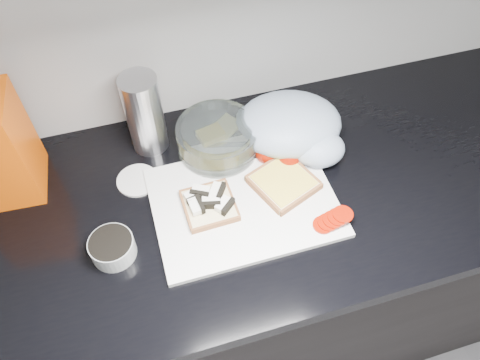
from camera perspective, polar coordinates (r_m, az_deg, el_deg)
The scene contains 13 objects.
base_cabinet at distance 1.46m, azimuth -3.73°, elevation -13.18°, with size 3.50×0.60×0.86m, color black.
countertop at distance 1.07m, azimuth -4.98°, elevation -3.29°, with size 3.50×0.64×0.04m, color black.
cutting_board at distance 1.04m, azimuth 0.47°, elevation -2.73°, with size 0.40×0.30×0.01m, color white.
bread_left at distance 1.02m, azimuth -3.83°, elevation -2.91°, with size 0.12×0.12×0.04m.
bread_right at distance 1.06m, azimuth 5.32°, elevation -0.28°, with size 0.17×0.17×0.02m.
tomato_slices at distance 1.02m, azimuth 11.26°, elevation -4.76°, with size 0.10×0.06×0.02m.
knife at distance 1.11m, azimuth 2.33°, elevation 2.96°, with size 0.19×0.06×0.01m.
seed_tub at distance 0.99m, azimuth -15.32°, elevation -7.88°, with size 0.09×0.09×0.05m.
tub_lid at distance 1.11m, azimuth -12.40°, elevation -0.03°, with size 0.09×0.09×0.01m, color silver.
glass_bowl at distance 1.11m, azimuth -2.75°, elevation 4.93°, with size 0.19×0.19×0.08m.
steel_canister at distance 1.10m, azimuth -11.56°, elevation 7.88°, with size 0.09×0.09×0.20m, color silver.
grocery_bag at distance 1.13m, azimuth 6.46°, elevation 6.41°, with size 0.29×0.27×0.11m.
whole_tomatoes at distance 1.10m, azimuth 4.62°, elevation 2.97°, with size 0.10×0.08×0.05m.
Camera 1 is at (-0.08, 0.60, 1.76)m, focal length 35.00 mm.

